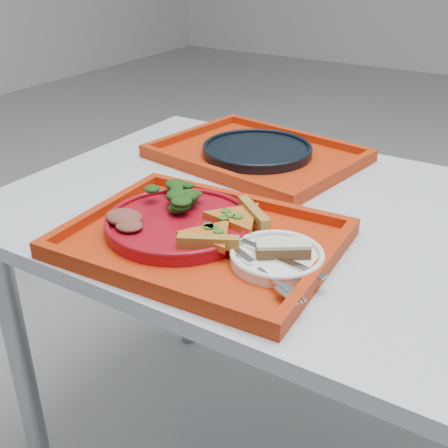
{
  "coord_description": "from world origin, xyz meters",
  "views": [
    {
      "loc": [
        0.19,
        -0.91,
        1.23
      ],
      "look_at": [
        -0.27,
        -0.17,
        0.78
      ],
      "focal_mm": 45.0,
      "sensor_mm": 36.0,
      "label": 1
    }
  ],
  "objects_px": {
    "tray_far": "(257,157)",
    "dessert_bar": "(283,248)",
    "dinner_plate": "(179,225)",
    "tray_main": "(202,243)",
    "navy_plate": "(257,151)"
  },
  "relations": [
    {
      "from": "tray_main",
      "to": "navy_plate",
      "type": "xyz_separation_m",
      "value": [
        -0.12,
        0.42,
        0.01
      ]
    },
    {
      "from": "tray_main",
      "to": "dinner_plate",
      "type": "height_order",
      "value": "dinner_plate"
    },
    {
      "from": "tray_main",
      "to": "tray_far",
      "type": "relative_size",
      "value": 1.0
    },
    {
      "from": "tray_main",
      "to": "dessert_bar",
      "type": "xyz_separation_m",
      "value": [
        0.15,
        0.01,
        0.03
      ]
    },
    {
      "from": "tray_far",
      "to": "dessert_bar",
      "type": "height_order",
      "value": "dessert_bar"
    },
    {
      "from": "tray_far",
      "to": "dinner_plate",
      "type": "relative_size",
      "value": 1.73
    },
    {
      "from": "tray_far",
      "to": "dinner_plate",
      "type": "bearing_deg",
      "value": -71.59
    },
    {
      "from": "tray_far",
      "to": "navy_plate",
      "type": "bearing_deg",
      "value": 9.01
    },
    {
      "from": "dinner_plate",
      "to": "navy_plate",
      "type": "distance_m",
      "value": 0.42
    },
    {
      "from": "dinner_plate",
      "to": "navy_plate",
      "type": "relative_size",
      "value": 1.0
    },
    {
      "from": "tray_far",
      "to": "dessert_bar",
      "type": "xyz_separation_m",
      "value": [
        0.28,
        -0.41,
        0.03
      ]
    },
    {
      "from": "dessert_bar",
      "to": "dinner_plate",
      "type": "bearing_deg",
      "value": 145.26
    },
    {
      "from": "tray_main",
      "to": "navy_plate",
      "type": "relative_size",
      "value": 1.73
    },
    {
      "from": "tray_main",
      "to": "navy_plate",
      "type": "distance_m",
      "value": 0.44
    },
    {
      "from": "dinner_plate",
      "to": "dessert_bar",
      "type": "bearing_deg",
      "value": -1.3
    }
  ]
}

